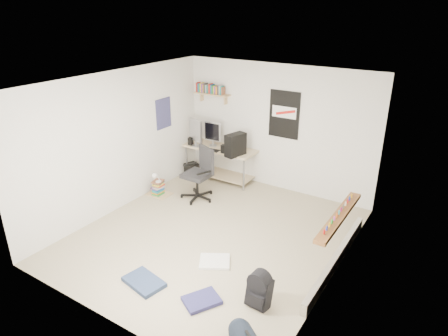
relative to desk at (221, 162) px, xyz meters
The scene contains 25 objects.
floor 2.33m from the desk, 60.31° to the right, with size 4.00×4.50×0.01m, color gray.
ceiling 3.14m from the desk, 60.31° to the right, with size 4.00×4.50×0.01m, color white.
back_wall 1.47m from the desk, 12.60° to the left, with size 4.00×0.01×2.50m, color silver.
left_wall 2.35m from the desk, 113.38° to the right, with size 0.01×4.50×2.50m, color silver.
right_wall 3.83m from the desk, 32.45° to the right, with size 0.01×4.50×2.50m, color silver.
desk is the anchor object (origin of this frame).
monitor_left 0.79m from the desk, 151.38° to the right, with size 0.43×0.11×0.47m, color #B0B1B6.
monitor_right 0.58m from the desk, 161.55° to the right, with size 0.37×0.09×0.41m, color #A9A8AD.
pc_tower 0.81m from the desk, 27.41° to the right, with size 0.20×0.43×0.45m, color black.
keyboard 0.46m from the desk, 106.83° to the right, with size 0.41×0.14×0.02m, color black.
speaker_left 0.79m from the desk, 157.22° to the right, with size 0.09×0.09×0.17m, color black.
speaker_right 0.57m from the desk, 49.62° to the right, with size 0.09×0.09×0.18m, color black.
office_chair 1.07m from the desk, 83.00° to the right, with size 0.67×0.67×1.02m, color black.
wall_shelf 1.46m from the desk, 155.66° to the left, with size 0.80×0.22×0.24m, color tan.
poster_back_wall 1.77m from the desk, 10.11° to the left, with size 0.62×0.03×0.92m, color black.
poster_left_wall 1.63m from the desk, 136.55° to the right, with size 0.02×0.42×0.60m, color navy.
window 3.69m from the desk, 28.81° to the right, with size 0.10×1.50×1.26m, color brown.
baseboard_heater 3.54m from the desk, 28.77° to the right, with size 0.08×2.50×0.18m, color #B7B2A8.
backpack 3.97m from the desk, 50.18° to the right, with size 0.29×0.23×0.39m, color black.
tshirt 3.08m from the desk, 58.88° to the right, with size 0.44×0.37×0.04m, color silver.
jeans_a 3.70m from the desk, 73.64° to the right, with size 0.56×0.36×0.06m, color #23314F.
jeans_b 3.91m from the desk, 60.74° to the right, with size 0.45×0.33×0.06m, color #242351.
book_stack 1.48m from the desk, 114.53° to the right, with size 0.40×0.33×0.27m, color olive.
desk_lamp 1.48m from the desk, 113.50° to the right, with size 0.11×0.19×0.19m, color white.
subwoofer 0.69m from the desk, 158.14° to the right, with size 0.26×0.26×0.29m, color black.
Camera 1 is at (3.18, -4.65, 3.54)m, focal length 32.00 mm.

